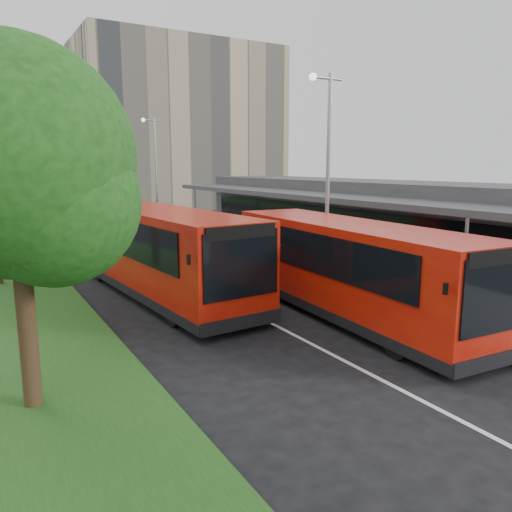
{
  "coord_description": "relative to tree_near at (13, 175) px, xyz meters",
  "views": [
    {
      "loc": [
        -7.78,
        -13.29,
        4.81
      ],
      "look_at": [
        1.28,
        2.44,
        1.5
      ],
      "focal_mm": 35.0,
      "sensor_mm": 36.0,
      "label": 1
    }
  ],
  "objects": [
    {
      "name": "bollard",
      "position": [
        11.97,
        20.36,
        -3.93
      ],
      "size": [
        0.22,
        0.22,
        1.09
      ],
      "primitive_type": "cylinder",
      "rotation": [
        0.0,
        0.0,
        -0.36
      ],
      "color": "yellow",
      "rests_on": "pavement"
    },
    {
      "name": "kerb_dashes",
      "position": [
        10.31,
        21.95,
        -4.62
      ],
      "size": [
        0.12,
        56.0,
        0.01
      ],
      "color": "silver",
      "rests_on": "ground"
    },
    {
      "name": "tree_near",
      "position": [
        0.0,
        0.0,
        0.0
      ],
      "size": [
        4.48,
        4.48,
        7.16
      ],
      "color": "#382816",
      "rests_on": "ground"
    },
    {
      "name": "lane_centre_line",
      "position": [
        7.01,
        17.95,
        -4.62
      ],
      "size": [
        0.12,
        70.0,
        0.01
      ],
      "primitive_type": "cube",
      "color": "silver",
      "rests_on": "ground"
    },
    {
      "name": "ground",
      "position": [
        7.01,
        2.95,
        -4.62
      ],
      "size": [
        120.0,
        120.0,
        0.0
      ],
      "primitive_type": "plane",
      "color": "black",
      "rests_on": "ground"
    },
    {
      "name": "lamp_post_far",
      "position": [
        11.13,
        24.95,
        0.09
      ],
      "size": [
        1.44,
        0.28,
        8.0
      ],
      "color": "gray",
      "rests_on": "pavement"
    },
    {
      "name": "litter_bin",
      "position": [
        12.4,
        12.31,
        -4.07
      ],
      "size": [
        0.58,
        0.58,
        0.82
      ],
      "primitive_type": "cylinder",
      "rotation": [
        0.0,
        0.0,
        0.36
      ],
      "color": "#3A2117",
      "rests_on": "pavement"
    },
    {
      "name": "bus_second",
      "position": [
        5.2,
        7.21,
        -2.97
      ],
      "size": [
        3.75,
        11.57,
        3.23
      ],
      "rotation": [
        0.0,
        0.0,
        0.08
      ],
      "color": "#BA1D09",
      "rests_on": "ground"
    },
    {
      "name": "car_near",
      "position": [
        8.76,
        41.08,
        -3.94
      ],
      "size": [
        2.96,
        4.31,
        1.36
      ],
      "primitive_type": "imported",
      "rotation": [
        0.0,
        0.0,
        0.37
      ],
      "color": "#54100C",
      "rests_on": "ground"
    },
    {
      "name": "bus_main",
      "position": [
        9.54,
        1.58,
        -3.07
      ],
      "size": [
        3.28,
        10.84,
        3.03
      ],
      "rotation": [
        0.0,
        0.0,
        -0.05
      ],
      "color": "#BA1D09",
      "rests_on": "ground"
    },
    {
      "name": "lamp_post_near",
      "position": [
        11.13,
        4.95,
        0.09
      ],
      "size": [
        1.44,
        0.28,
        8.0
      ],
      "color": "gray",
      "rests_on": "pavement"
    },
    {
      "name": "station_building",
      "position": [
        17.87,
        10.95,
        -2.58
      ],
      "size": [
        7.7,
        26.0,
        4.0
      ],
      "color": "#303032",
      "rests_on": "ground"
    },
    {
      "name": "office_block",
      "position": [
        21.01,
        44.95,
        4.38
      ],
      "size": [
        22.0,
        12.0,
        18.0
      ],
      "primitive_type": "cube",
      "color": "tan",
      "rests_on": "ground"
    },
    {
      "name": "car_far",
      "position": [
        5.82,
        46.52,
        -4.1
      ],
      "size": [
        1.37,
        3.27,
        1.05
      ],
      "primitive_type": "imported",
      "rotation": [
        0.0,
        0.0,
        -0.08
      ],
      "color": "navy",
      "rests_on": "ground"
    },
    {
      "name": "pavement",
      "position": [
        13.01,
        22.95,
        -4.55
      ],
      "size": [
        5.0,
        80.0,
        0.15
      ],
      "primitive_type": "cube",
      "color": "gray",
      "rests_on": "ground"
    }
  ]
}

